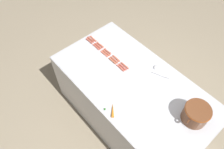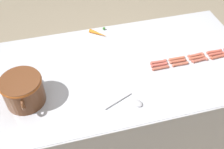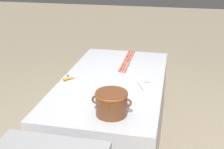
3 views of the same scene
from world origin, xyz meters
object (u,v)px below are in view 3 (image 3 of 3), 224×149
(hot_dog_11, at_px, (127,56))
(hot_dog_12, at_px, (125,60))
(carrot, at_px, (71,78))
(hot_dog_3, at_px, (128,65))
(hot_dog_10, at_px, (129,53))
(hot_dog_6, at_px, (129,56))
(hot_dog_7, at_px, (127,61))
(hot_dog_9, at_px, (122,70))
(hot_dog_0, at_px, (133,53))
(bean_pot, at_px, (111,102))
(hot_dog_5, at_px, (131,53))
(hot_dog_2, at_px, (130,61))
(hot_dog_13, at_px, (122,65))
(hot_dog_8, at_px, (125,65))
(hot_dog_14, at_px, (120,69))
(serving_spoon, at_px, (145,83))
(hot_dog_4, at_px, (125,70))
(hot_dog_1, at_px, (132,57))

(hot_dog_11, bearing_deg, hot_dog_12, 90.42)
(hot_dog_12, distance_m, carrot, 0.82)
(hot_dog_3, distance_m, hot_dog_10, 0.48)
(hot_dog_6, distance_m, hot_dog_7, 0.17)
(hot_dog_7, xyz_separation_m, hot_dog_9, (-0.00, 0.31, 0.00))
(hot_dog_0, distance_m, bean_pot, 1.63)
(hot_dog_5, distance_m, hot_dog_9, 0.64)
(hot_dog_2, xyz_separation_m, hot_dog_7, (0.03, 0.01, 0.00))
(hot_dog_10, relative_size, carrot, 0.94)
(hot_dog_2, bearing_deg, carrot, 52.74)
(hot_dog_9, relative_size, bean_pot, 0.41)
(hot_dog_0, height_order, hot_dog_13, same)
(hot_dog_8, height_order, hot_dog_10, same)
(hot_dog_6, distance_m, hot_dog_10, 0.16)
(hot_dog_3, bearing_deg, hot_dog_14, 67.15)
(hot_dog_8, height_order, serving_spoon, hot_dog_8)
(hot_dog_10, height_order, carrot, carrot)
(hot_dog_2, height_order, hot_dog_9, same)
(hot_dog_6, height_order, hot_dog_12, same)
(hot_dog_9, bearing_deg, hot_dog_4, 174.70)
(hot_dog_7, height_order, hot_dog_10, same)
(hot_dog_9, xyz_separation_m, bean_pot, (-0.09, 0.99, 0.10))
(hot_dog_8, bearing_deg, hot_dog_6, -89.85)
(hot_dog_6, bearing_deg, hot_dog_7, 90.53)
(hot_dog_13, bearing_deg, hot_dog_11, -89.80)
(hot_dog_12, distance_m, bean_pot, 1.32)
(hot_dog_2, bearing_deg, hot_dog_6, -78.56)
(hot_dog_10, relative_size, serving_spoon, 0.53)
(hot_dog_1, xyz_separation_m, hot_dog_7, (0.03, 0.16, 0.00))
(hot_dog_9, distance_m, hot_dog_12, 0.32)
(hot_dog_9, xyz_separation_m, hot_dog_11, (0.03, -0.48, 0.00))
(hot_dog_11, xyz_separation_m, hot_dog_12, (-0.00, 0.16, 0.00))
(hot_dog_1, xyz_separation_m, hot_dog_9, (0.03, 0.48, 0.00))
(hot_dog_5, height_order, bean_pot, bean_pot)
(hot_dog_9, bearing_deg, hot_dog_8, -89.36)
(hot_dog_8, bearing_deg, hot_dog_4, 102.82)
(hot_dog_6, xyz_separation_m, hot_dog_14, (0.03, 0.48, 0.00))
(hot_dog_12, xyz_separation_m, carrot, (0.46, 0.68, 0.00))
(serving_spoon, bearing_deg, hot_dog_3, -61.49)
(hot_dog_4, xyz_separation_m, hot_dog_11, (0.07, -0.48, 0.00))
(hot_dog_14, bearing_deg, hot_dog_2, -100.87)
(hot_dog_12, relative_size, carrot, 0.94)
(hot_dog_13, height_order, carrot, carrot)
(hot_dog_5, xyz_separation_m, hot_dog_9, (-0.00, 0.64, 0.00))
(hot_dog_0, bearing_deg, hot_dog_6, 76.92)
(hot_dog_5, relative_size, hot_dog_6, 1.00)
(hot_dog_6, bearing_deg, hot_dog_9, 90.31)
(hot_dog_3, relative_size, hot_dog_5, 1.00)
(hot_dog_8, height_order, hot_dog_11, same)
(hot_dog_10, height_order, bean_pot, bean_pot)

